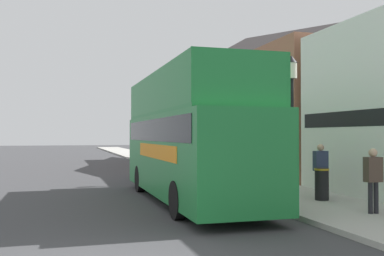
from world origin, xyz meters
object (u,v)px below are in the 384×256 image
object	(u,v)px
lamp_post_nearest	(291,102)
parked_car_ahead_of_bus	(162,166)
tour_bus	(188,145)
litter_bin	(322,183)
pedestrian_third	(321,165)
lamp_post_second	(205,106)
pedestrian_second	(373,174)

from	to	relation	value
lamp_post_nearest	parked_car_ahead_of_bus	bearing A→B (deg)	98.34
parked_car_ahead_of_bus	tour_bus	bearing A→B (deg)	-95.93
litter_bin	tour_bus	bearing A→B (deg)	154.81
pedestrian_third	lamp_post_second	xyz separation A→B (m)	(-2.14, 6.38, 2.38)
litter_bin	lamp_post_nearest	bearing A→B (deg)	-146.53
lamp_post_nearest	litter_bin	distance (m)	3.23
tour_bus	lamp_post_nearest	size ratio (longest dim) A/B	2.29
litter_bin	parked_car_ahead_of_bus	bearing A→B (deg)	109.10
pedestrian_second	pedestrian_third	size ratio (longest dim) A/B	0.98
lamp_post_nearest	lamp_post_second	bearing A→B (deg)	89.52
tour_bus	parked_car_ahead_of_bus	world-z (taller)	tour_bus
lamp_post_second	lamp_post_nearest	bearing A→B (deg)	-90.48
tour_bus	litter_bin	world-z (taller)	tour_bus
parked_car_ahead_of_bus	lamp_post_nearest	bearing A→B (deg)	-82.00
pedestrian_third	litter_bin	bearing A→B (deg)	-120.35
litter_bin	pedestrian_third	bearing A→B (deg)	59.65
pedestrian_second	litter_bin	distance (m)	2.61
lamp_post_second	pedestrian_second	bearing A→B (deg)	-80.90
parked_car_ahead_of_bus	lamp_post_second	world-z (taller)	lamp_post_second
parked_car_ahead_of_bus	lamp_post_nearest	xyz separation A→B (m)	(1.53, -10.45, 2.54)
parked_car_ahead_of_bus	litter_bin	xyz separation A→B (m)	(3.23, -9.33, 0.03)
parked_car_ahead_of_bus	lamp_post_second	distance (m)	3.94
tour_bus	litter_bin	size ratio (longest dim) A/B	9.75
tour_bus	pedestrian_third	world-z (taller)	tour_bus
pedestrian_second	litter_bin	xyz separation A→B (m)	(0.06, 2.56, -0.50)
tour_bus	lamp_post_second	bearing A→B (deg)	66.76
pedestrian_second	pedestrian_third	world-z (taller)	pedestrian_third
pedestrian_third	lamp_post_second	distance (m)	7.13
pedestrian_second	tour_bus	bearing A→B (deg)	131.45
lamp_post_second	parked_car_ahead_of_bus	bearing A→B (deg)	127.58
litter_bin	lamp_post_second	bearing A→B (deg)	102.66
tour_bus	parked_car_ahead_of_bus	xyz separation A→B (m)	(0.73, 7.47, -1.23)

